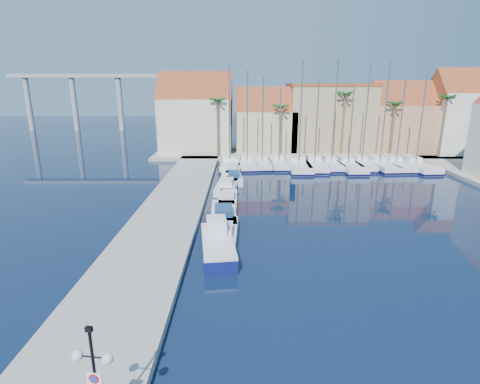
# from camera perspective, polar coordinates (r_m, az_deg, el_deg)

# --- Properties ---
(ground) EXTENTS (260.00, 260.00, 0.00)m
(ground) POSITION_cam_1_polar(r_m,az_deg,el_deg) (21.94, 6.41, -16.50)
(ground) COLOR black
(ground) RESTS_ON ground
(quay_west) EXTENTS (6.00, 77.00, 0.50)m
(quay_west) POSITION_cam_1_polar(r_m,az_deg,el_deg) (34.55, -11.07, -3.75)
(quay_west) COLOR gray
(quay_west) RESTS_ON ground
(shore_north) EXTENTS (54.00, 16.00, 0.50)m
(shore_north) POSITION_cam_1_polar(r_m,az_deg,el_deg) (68.49, 10.55, 6.07)
(shore_north) COLOR gray
(shore_north) RESTS_ON ground
(lamp_post) EXTENTS (1.38, 0.51, 4.10)m
(lamp_post) POSITION_cam_1_polar(r_m,az_deg,el_deg) (13.91, -21.45, -23.27)
(lamp_post) COLOR black
(lamp_post) RESTS_ON quay_west
(fishing_boat) EXTENTS (2.98, 6.76, 2.29)m
(fishing_boat) POSITION_cam_1_polar(r_m,az_deg,el_deg) (27.28, -3.44, -7.80)
(fishing_boat) COLOR navy
(fishing_boat) RESTS_ON ground
(motorboat_west_0) EXTENTS (2.24, 6.50, 1.40)m
(motorboat_west_0) POSITION_cam_1_polar(r_m,az_deg,el_deg) (29.54, -2.52, -6.39)
(motorboat_west_0) COLOR white
(motorboat_west_0) RESTS_ON ground
(motorboat_west_1) EXTENTS (2.57, 7.02, 1.40)m
(motorboat_west_1) POSITION_cam_1_polar(r_m,az_deg,el_deg) (33.87, -2.51, -3.40)
(motorboat_west_1) COLOR white
(motorboat_west_1) RESTS_ON ground
(motorboat_west_2) EXTENTS (1.82, 5.61, 1.40)m
(motorboat_west_2) POSITION_cam_1_polar(r_m,az_deg,el_deg) (38.44, -1.84, -1.01)
(motorboat_west_2) COLOR white
(motorboat_west_2) RESTS_ON ground
(motorboat_west_3) EXTENTS (2.77, 6.98, 1.40)m
(motorboat_west_3) POSITION_cam_1_polar(r_m,az_deg,el_deg) (43.48, -2.01, 1.00)
(motorboat_west_3) COLOR white
(motorboat_west_3) RESTS_ON ground
(motorboat_west_4) EXTENTS (2.36, 5.99, 1.40)m
(motorboat_west_4) POSITION_cam_1_polar(r_m,az_deg,el_deg) (47.21, -0.94, 2.22)
(motorboat_west_4) COLOR white
(motorboat_west_4) RESTS_ON ground
(motorboat_west_5) EXTENTS (2.82, 7.03, 1.40)m
(motorboat_west_5) POSITION_cam_1_polar(r_m,az_deg,el_deg) (51.82, -1.14, 3.47)
(motorboat_west_5) COLOR white
(motorboat_west_5) RESTS_ON ground
(motorboat_west_6) EXTENTS (2.86, 7.20, 1.40)m
(motorboat_west_6) POSITION_cam_1_polar(r_m,az_deg,el_deg) (56.52, -0.74, 4.53)
(motorboat_west_6) COLOR white
(motorboat_west_6) RESTS_ON ground
(sailboat_0) EXTENTS (2.73, 9.41, 14.56)m
(sailboat_0) POSITION_cam_1_polar(r_m,az_deg,el_deg) (55.41, -1.52, 4.42)
(sailboat_0) COLOR white
(sailboat_0) RESTS_ON ground
(sailboat_1) EXTENTS (3.05, 9.21, 13.77)m
(sailboat_1) POSITION_cam_1_polar(r_m,az_deg,el_deg) (56.09, 1.03, 4.56)
(sailboat_1) COLOR white
(sailboat_1) RESTS_ON ground
(sailboat_2) EXTENTS (2.69, 8.48, 12.99)m
(sailboat_2) POSITION_cam_1_polar(r_m,az_deg,el_deg) (56.09, 3.31, 4.54)
(sailboat_2) COLOR white
(sailboat_2) RESTS_ON ground
(sailboat_3) EXTENTS (2.51, 8.90, 11.41)m
(sailboat_3) POSITION_cam_1_polar(r_m,az_deg,el_deg) (56.56, 5.86, 4.54)
(sailboat_3) COLOR white
(sailboat_3) RESTS_ON ground
(sailboat_4) EXTENTS (3.34, 11.60, 14.89)m
(sailboat_4) POSITION_cam_1_polar(r_m,az_deg,el_deg) (55.87, 8.83, 4.29)
(sailboat_4) COLOR white
(sailboat_4) RESTS_ON ground
(sailboat_5) EXTENTS (3.42, 11.06, 12.60)m
(sailboat_5) POSITION_cam_1_polar(r_m,az_deg,el_deg) (56.82, 11.20, 4.35)
(sailboat_5) COLOR white
(sailboat_5) RESTS_ON ground
(sailboat_6) EXTENTS (2.60, 9.08, 14.99)m
(sailboat_6) POSITION_cam_1_polar(r_m,az_deg,el_deg) (57.22, 13.60, 4.36)
(sailboat_6) COLOR white
(sailboat_6) RESTS_ON ground
(sailboat_7) EXTENTS (3.25, 11.11, 11.71)m
(sailboat_7) POSITION_cam_1_polar(r_m,az_deg,el_deg) (57.26, 15.95, 4.12)
(sailboat_7) COLOR white
(sailboat_7) RESTS_ON ground
(sailboat_8) EXTENTS (2.64, 9.13, 14.72)m
(sailboat_8) POSITION_cam_1_polar(r_m,az_deg,el_deg) (58.43, 17.92, 4.26)
(sailboat_8) COLOR white
(sailboat_8) RESTS_ON ground
(sailboat_9) EXTENTS (3.42, 10.02, 14.93)m
(sailboat_9) POSITION_cam_1_polar(r_m,az_deg,el_deg) (58.88, 20.29, 4.11)
(sailboat_9) COLOR white
(sailboat_9) RESTS_ON ground
(sailboat_10) EXTENTS (2.71, 10.08, 12.60)m
(sailboat_10) POSITION_cam_1_polar(r_m,az_deg,el_deg) (60.11, 22.47, 4.08)
(sailboat_10) COLOR white
(sailboat_10) RESTS_ON ground
(sailboat_11) EXTENTS (3.66, 11.10, 13.55)m
(sailboat_11) POSITION_cam_1_polar(r_m,az_deg,el_deg) (60.59, 24.89, 3.89)
(sailboat_11) COLOR white
(sailboat_11) RESTS_ON ground
(building_0) EXTENTS (12.30, 9.00, 13.50)m
(building_0) POSITION_cam_1_polar(r_m,az_deg,el_deg) (66.04, -6.68, 11.36)
(building_0) COLOR beige
(building_0) RESTS_ON shore_north
(building_1) EXTENTS (10.30, 8.00, 11.00)m
(building_1) POSITION_cam_1_polar(r_m,az_deg,el_deg) (65.84, 3.95, 10.34)
(building_1) COLOR tan
(building_1) RESTS_ON shore_north
(building_2) EXTENTS (14.20, 10.20, 11.50)m
(building_2) POSITION_cam_1_polar(r_m,az_deg,el_deg) (68.35, 13.33, 10.98)
(building_2) COLOR #9F8362
(building_2) RESTS_ON shore_north
(building_3) EXTENTS (10.30, 8.00, 12.00)m
(building_3) POSITION_cam_1_polar(r_m,az_deg,el_deg) (71.10, 23.09, 10.00)
(building_3) COLOR tan
(building_3) RESTS_ON shore_north
(building_4) EXTENTS (8.30, 8.00, 14.00)m
(building_4) POSITION_cam_1_polar(r_m,az_deg,el_deg) (74.07, 30.01, 10.21)
(building_4) COLOR silver
(building_4) RESTS_ON shore_north
(palm_0) EXTENTS (2.60, 2.60, 10.15)m
(palm_0) POSITION_cam_1_polar(r_m,az_deg,el_deg) (60.56, -3.45, 13.45)
(palm_0) COLOR brown
(palm_0) RESTS_ON shore_north
(palm_1) EXTENTS (2.60, 2.60, 9.15)m
(palm_1) POSITION_cam_1_polar(r_m,az_deg,el_deg) (60.82, 6.24, 12.50)
(palm_1) COLOR brown
(palm_1) RESTS_ON shore_north
(palm_2) EXTENTS (2.60, 2.60, 11.15)m
(palm_2) POSITION_cam_1_polar(r_m,az_deg,el_deg) (62.57, 15.71, 13.84)
(palm_2) COLOR brown
(palm_2) RESTS_ON shore_north
(palm_3) EXTENTS (2.60, 2.60, 9.65)m
(palm_3) POSITION_cam_1_polar(r_m,az_deg,el_deg) (65.17, 22.56, 12.05)
(palm_3) COLOR brown
(palm_3) RESTS_ON shore_north
(palm_4) EXTENTS (2.60, 2.60, 10.65)m
(palm_4) POSITION_cam_1_polar(r_m,az_deg,el_deg) (68.52, 28.99, 12.22)
(palm_4) COLOR brown
(palm_4) RESTS_ON shore_north
(viaduct) EXTENTS (48.00, 2.20, 14.45)m
(viaduct) POSITION_cam_1_polar(r_m,az_deg,el_deg) (106.92, -20.63, 14.22)
(viaduct) COLOR #9E9E99
(viaduct) RESTS_ON ground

